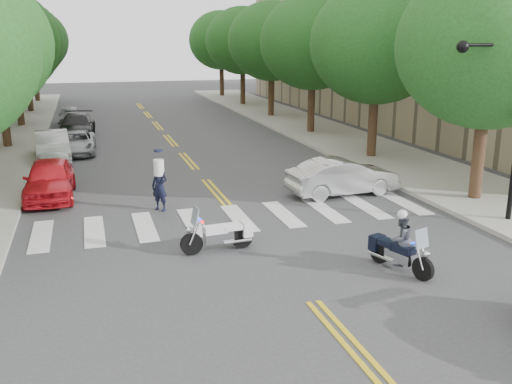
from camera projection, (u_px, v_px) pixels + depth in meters
name	position (u px, v px, depth m)	size (l,w,h in m)	color
ground	(313.00, 302.00, 12.94)	(140.00, 140.00, 0.00)	#38383A
sidewalk_right	(321.00, 132.00, 35.89)	(5.00, 60.00, 0.15)	#9E9991
tree_l_3	(13.00, 42.00, 36.79)	(6.40, 6.40, 8.45)	#382316
tree_l_4	(24.00, 41.00, 44.19)	(6.40, 6.40, 8.45)	#382316
tree_l_5	(32.00, 41.00, 51.59)	(6.40, 6.40, 8.45)	#382316
tree_r_0	(490.00, 45.00, 19.47)	(6.40, 6.40, 8.45)	#382316
tree_r_1	(377.00, 43.00, 26.87)	(6.40, 6.40, 8.45)	#382316
tree_r_2	(313.00, 42.00, 34.27)	(6.40, 6.40, 8.45)	#382316
tree_r_3	(271.00, 41.00, 41.66)	(6.40, 6.40, 8.45)	#382316
tree_r_4	(242.00, 41.00, 49.06)	(6.40, 6.40, 8.45)	#382316
tree_r_5	(221.00, 40.00, 56.46)	(6.40, 6.40, 8.45)	#382316
traffic_signal_pole	(508.00, 108.00, 17.34)	(2.82, 0.42, 6.00)	black
motorcycle_police	(399.00, 243.00, 14.53)	(0.91, 1.96, 1.64)	black
motorcycle_parked	(223.00, 234.00, 15.97)	(2.11, 0.60, 1.36)	black
officer_standing	(160.00, 186.00, 19.59)	(0.63, 0.41, 1.73)	black
convertible	(343.00, 177.00, 21.62)	(1.48, 4.26, 1.40)	#B5B4B7
parked_car_a	(49.00, 179.00, 21.13)	(1.72, 4.29, 1.46)	red
parked_car_b	(52.00, 146.00, 27.66)	(1.52, 4.35, 1.43)	silver
parked_car_c	(76.00, 143.00, 29.39)	(1.87, 4.06, 1.13)	#9D9FA4
parked_car_d	(77.00, 126.00, 33.97)	(1.99, 4.89, 1.42)	black
parked_car_e	(70.00, 116.00, 39.04)	(1.49, 3.71, 1.26)	#A0A1A6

